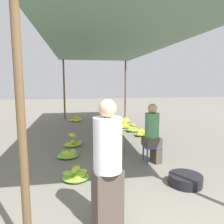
% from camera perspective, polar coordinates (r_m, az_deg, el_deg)
% --- Properties ---
extents(canopy_post_front_left, '(0.08, 0.08, 2.70)m').
position_cam_1_polar(canopy_post_front_left, '(2.16, -22.59, -3.21)').
color(canopy_post_front_left, brown).
rests_on(canopy_post_front_left, ground).
extents(canopy_post_back_left, '(0.08, 0.08, 2.70)m').
position_cam_1_polar(canopy_post_back_left, '(10.21, -12.40, 5.70)').
color(canopy_post_back_left, brown).
rests_on(canopy_post_back_left, ground).
extents(canopy_post_back_right, '(0.08, 0.08, 2.70)m').
position_cam_1_polar(canopy_post_back_right, '(10.47, 3.51, 5.93)').
color(canopy_post_back_right, brown).
rests_on(canopy_post_back_right, ground).
extents(canopy_tarp, '(3.26, 8.53, 0.04)m').
position_cam_1_polar(canopy_tarp, '(6.27, -0.91, 17.02)').
color(canopy_tarp, '#567A60').
rests_on(canopy_tarp, canopy_post_front_left).
extents(vendor_foreground, '(0.42, 0.42, 1.55)m').
position_cam_1_polar(vendor_foreground, '(2.58, -1.13, -13.37)').
color(vendor_foreground, '#4C4238').
rests_on(vendor_foreground, ground).
extents(stool, '(0.34, 0.34, 0.38)m').
position_cam_1_polar(stool, '(4.84, 10.27, -9.37)').
color(stool, '#384C84').
rests_on(stool, ground).
extents(vendor_seated, '(0.37, 0.37, 1.28)m').
position_cam_1_polar(vendor_seated, '(4.75, 10.59, -5.29)').
color(vendor_seated, '#4C4238').
rests_on(vendor_seated, ground).
extents(basin_black, '(0.56, 0.56, 0.17)m').
position_cam_1_polar(basin_black, '(4.07, 18.64, -16.42)').
color(basin_black, black).
rests_on(basin_black, ground).
extents(banana_pile_left_0, '(0.48, 0.50, 0.26)m').
position_cam_1_polar(banana_pile_left_0, '(4.08, -9.34, -16.08)').
color(banana_pile_left_0, yellow).
rests_on(banana_pile_left_0, ground).
extents(banana_pile_left_1, '(0.50, 0.40, 0.36)m').
position_cam_1_polar(banana_pile_left_1, '(6.03, -9.84, -7.89)').
color(banana_pile_left_1, '#90BE32').
rests_on(banana_pile_left_1, ground).
extents(banana_pile_left_2, '(0.52, 0.74, 0.26)m').
position_cam_1_polar(banana_pile_left_2, '(9.66, -9.53, -1.85)').
color(banana_pile_left_2, '#BACF2B').
rests_on(banana_pile_left_2, ground).
extents(banana_pile_left_3, '(0.48, 0.48, 0.18)m').
position_cam_1_polar(banana_pile_left_3, '(5.22, -11.33, -10.86)').
color(banana_pile_left_3, '#AECA2D').
rests_on(banana_pile_left_3, ground).
extents(banana_pile_right_0, '(0.53, 0.51, 0.28)m').
position_cam_1_polar(banana_pile_right_0, '(7.68, 5.26, -4.36)').
color(banana_pile_right_0, '#76B437').
rests_on(banana_pile_right_0, ground).
extents(banana_pile_right_1, '(0.60, 0.52, 0.33)m').
position_cam_1_polar(banana_pile_right_1, '(8.33, 3.04, -3.29)').
color(banana_pile_right_1, '#96C031').
rests_on(banana_pile_right_1, ground).
extents(banana_pile_right_2, '(0.50, 0.52, 0.23)m').
position_cam_1_polar(banana_pile_right_2, '(7.06, 7.81, -5.57)').
color(banana_pile_right_2, '#C4D329').
rests_on(banana_pile_right_2, ground).
extents(banana_pile_right_3, '(0.46, 0.46, 0.21)m').
position_cam_1_polar(banana_pile_right_3, '(9.35, 3.52, -2.19)').
color(banana_pile_right_3, '#93BF32').
rests_on(banana_pile_right_3, ground).
extents(crate_near, '(0.44, 0.44, 0.24)m').
position_cam_1_polar(crate_near, '(5.44, 0.01, -9.31)').
color(crate_near, olive).
rests_on(crate_near, ground).
extents(crate_mid, '(0.44, 0.44, 0.19)m').
position_cam_1_polar(crate_mid, '(7.28, -0.51, -4.99)').
color(crate_mid, '#9E7A4C').
rests_on(crate_mid, ground).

